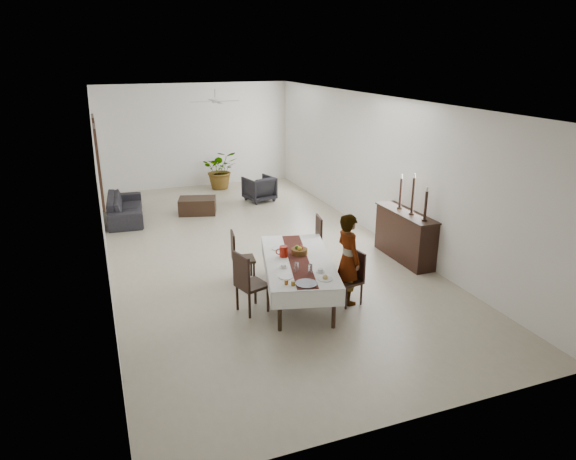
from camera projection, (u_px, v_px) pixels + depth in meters
The scene contains 86 objects.
floor at pixel (252, 248), 11.29m from camera, with size 6.00×12.00×0.00m, color #BDB396.
ceiling at pixel (249, 99), 10.23m from camera, with size 6.00×12.00×0.02m, color white.
wall_back at pixel (196, 136), 16.06m from camera, with size 6.00×0.02×3.20m, color white.
wall_front at pixel (413, 299), 5.46m from camera, with size 6.00×0.02×3.20m, color white.
wall_left at pixel (100, 190), 9.76m from camera, with size 0.02×12.00×3.20m, color white.
wall_right at pixel (376, 167), 11.76m from camera, with size 0.02×12.00×3.20m, color white.
dining_table_top at pixel (298, 261), 8.79m from camera, with size 0.96×2.30×0.05m, color black.
table_leg_fl at pixel (280, 311), 7.85m from camera, with size 0.07×0.07×0.67m, color black.
table_leg_fr at pixel (334, 308), 7.93m from camera, with size 0.07×0.07×0.67m, color black.
table_leg_bl at pixel (270, 257), 9.90m from camera, with size 0.07×0.07×0.67m, color black.
table_leg_br at pixel (313, 256), 9.98m from camera, with size 0.07×0.07×0.67m, color black.
tablecloth_top at pixel (298, 260), 8.79m from camera, with size 1.13×2.47×0.01m, color white.
tablecloth_drape_left at pixel (266, 268), 8.78m from camera, with size 0.01×2.47×0.29m, color white.
tablecloth_drape_right at pixel (330, 266), 8.89m from camera, with size 0.01×2.47×0.29m, color white.
tablecloth_drape_near at pixel (308, 299), 7.68m from camera, with size 1.13×0.01×0.29m, color white.
tablecloth_drape_far at pixel (290, 242), 9.99m from camera, with size 1.13×0.01×0.29m, color white.
table_runner at pixel (298, 259), 8.78m from camera, with size 0.33×2.39×0.00m, color #572119.
red_pitcher at pixel (284, 251), 8.86m from camera, with size 0.14×0.14×0.19m, color #98180B.
pitcher_handle at pixel (279, 252), 8.86m from camera, with size 0.11×0.11×0.02m, color maroon.
wine_glass_near at pixel (310, 269), 8.18m from camera, with size 0.07×0.07×0.16m, color silver.
wine_glass_mid at pixel (296, 267), 8.25m from camera, with size 0.07×0.07×0.16m, color white.
teacup_right at pixel (320, 270), 8.26m from camera, with size 0.09×0.09×0.06m, color white.
saucer_right at pixel (320, 272), 8.27m from camera, with size 0.14×0.14×0.01m, color silver.
teacup_left at pixel (284, 266), 8.43m from camera, with size 0.09×0.09×0.06m, color silver.
saucer_left at pixel (284, 267), 8.44m from camera, with size 0.14×0.14×0.01m, color white.
plate_near_right at pixel (325, 279), 8.00m from camera, with size 0.23×0.23×0.01m, color white.
bread_near_right at pixel (325, 277), 7.99m from camera, with size 0.09×0.09×0.09m, color tan.
plate_near_left at pixel (286, 277), 8.08m from camera, with size 0.23×0.23×0.01m, color white.
plate_far_left at pixel (278, 248), 9.25m from camera, with size 0.23×0.23×0.01m, color white.
serving_tray at pixel (306, 284), 7.84m from camera, with size 0.34×0.34×0.02m, color #3D3D42.
jam_jar_a at pixel (293, 283), 7.78m from camera, with size 0.06×0.06×0.07m, color brown.
jam_jar_b at pixel (286, 282), 7.82m from camera, with size 0.06×0.06×0.07m, color #975316.
fruit_basket at pixel (299, 251), 9.00m from camera, with size 0.29×0.29×0.10m, color brown.
fruit_red at pixel (301, 247), 8.99m from camera, with size 0.09×0.09×0.09m, color #A32410.
fruit_green at pixel (297, 247), 9.00m from camera, with size 0.08×0.08×0.08m, color #4A7723.
fruit_yellow at pixel (300, 249), 8.93m from camera, with size 0.08×0.08×0.08m, color yellow.
chair_right_near_seat at pixel (348, 281), 8.69m from camera, with size 0.39×0.39×0.04m, color black.
chair_right_near_leg_fl at pixel (361, 294), 8.71m from camera, with size 0.04×0.04×0.39m, color black.
chair_right_near_leg_fr at pixel (350, 287), 8.97m from camera, with size 0.04×0.04×0.39m, color black.
chair_right_near_leg_bl at pixel (346, 299), 8.56m from camera, with size 0.04×0.04×0.39m, color black.
chair_right_near_leg_br at pixel (335, 291), 8.82m from camera, with size 0.04×0.04×0.39m, color black.
chair_right_near_back at pixel (357, 264), 8.69m from camera, with size 0.39×0.04×0.50m, color black.
chair_right_far_seat at pixel (309, 245), 10.15m from camera, with size 0.44×0.44×0.05m, color black.
chair_right_far_leg_fl at pixel (319, 260), 10.09m from camera, with size 0.04×0.04×0.44m, color black.
chair_right_far_leg_fr at pixel (315, 253), 10.43m from camera, with size 0.04×0.04×0.44m, color black.
chair_right_far_leg_bl at pixel (301, 261), 10.03m from camera, with size 0.04×0.04×0.44m, color black.
chair_right_far_leg_br at pixel (298, 254), 10.37m from camera, with size 0.04×0.04×0.44m, color black.
chair_right_far_back at pixel (319, 230), 10.08m from camera, with size 0.44×0.04×0.57m, color black.
chair_left_near_seat at pixel (252, 285), 8.42m from camera, with size 0.45×0.45×0.05m, color black.
chair_left_near_leg_fl at pixel (237, 298), 8.53m from camera, with size 0.04×0.04×0.44m, color black.
chair_left_near_leg_fr at pixel (250, 306), 8.26m from camera, with size 0.04×0.04×0.44m, color black.
chair_left_near_leg_bl at pixel (255, 292), 8.74m from camera, with size 0.04×0.04×0.44m, color black.
chair_left_near_leg_br at pixel (268, 299), 8.47m from camera, with size 0.04×0.04×0.44m, color black.
chair_left_near_back at pixel (241, 271), 8.20m from camera, with size 0.45×0.04×0.57m, color black.
chair_left_far_seat at pixel (243, 259), 9.57m from camera, with size 0.41×0.41×0.05m, color black.
chair_left_far_leg_fl at pixel (234, 268), 9.76m from camera, with size 0.04×0.04×0.40m, color black.
chair_left_far_leg_fr at pixel (236, 275), 9.45m from camera, with size 0.04×0.04×0.40m, color black.
chair_left_far_leg_bl at pixel (251, 266), 9.83m from camera, with size 0.04×0.04×0.40m, color black.
chair_left_far_leg_br at pixel (254, 273), 9.52m from camera, with size 0.04×0.04×0.40m, color black.
chair_left_far_back at pixel (233, 246), 9.44m from camera, with size 0.41×0.04×0.52m, color black.
woman at pixel (348, 259), 8.63m from camera, with size 0.58×0.38×1.58m, color gray.
sideboard_body at pixel (405, 236), 10.56m from camera, with size 0.44×1.64×0.98m, color black.
sideboard_top at pixel (407, 213), 10.39m from camera, with size 0.48×1.71×0.03m, color black.
candlestick_near_base at pixel (424, 220), 9.85m from camera, with size 0.11×0.11×0.03m, color black.
candlestick_near_shaft at pixel (426, 205), 9.75m from camera, with size 0.05×0.05×0.55m, color black.
candlestick_near_candle at pixel (427, 189), 9.65m from camera, with size 0.04×0.04×0.09m, color beige.
candlestick_mid_base at pixel (411, 214), 10.24m from camera, with size 0.11×0.11×0.03m, color black.
candlestick_mid_shaft at pixel (413, 196), 10.11m from camera, with size 0.05×0.05×0.71m, color black.
candlestick_mid_candle at pixel (415, 176), 9.98m from camera, with size 0.04×0.04×0.09m, color #ECE6CD.
candlestick_far_base at pixel (400, 208), 10.62m from camera, with size 0.11×0.11×0.03m, color black.
candlestick_far_shaft at pixel (401, 193), 10.52m from camera, with size 0.05×0.05×0.60m, color black.
candlestick_far_candle at pixel (402, 176), 10.41m from camera, with size 0.04×0.04×0.09m, color white.
sofa at pixel (125, 207), 13.16m from camera, with size 2.13×0.83×0.62m, color #262328.
armchair at pixel (259, 189), 14.79m from camera, with size 0.76×0.78×0.71m, color #242227.
coffee_table at pixel (197, 206), 13.65m from camera, with size 0.96×0.64×0.42m, color black.
potted_plant at pixel (221, 169), 16.04m from camera, with size 1.09×0.95×1.22m, color #3B6126.
mirror_frame_near at pixel (99, 167), 11.72m from camera, with size 0.06×1.05×1.85m, color black.
mirror_glass_near at pixel (100, 167), 11.73m from camera, with size 0.01×0.90×1.70m, color white.
mirror_frame_far at pixel (97, 151), 13.57m from camera, with size 0.06×1.05×1.85m, color black.
mirror_glass_far at pixel (98, 151), 13.59m from camera, with size 0.01×0.90×1.70m, color silver.
fan_rod at pixel (215, 93), 12.92m from camera, with size 0.04×0.04×0.20m, color silver.
fan_hub at pixel (215, 101), 12.98m from camera, with size 0.16×0.16×0.08m, color white.
fan_blade_n at pixel (212, 100), 13.29m from camera, with size 0.10×0.55×0.01m, color silver.
fan_blade_s at pixel (219, 103), 12.67m from camera, with size 0.10×0.55×0.01m, color silver.
fan_blade_e at pixel (229, 101), 13.10m from camera, with size 0.55×0.10×0.01m, color silver.
fan_blade_w at pixel (202, 102), 12.87m from camera, with size 0.55×0.10×0.01m, color silver.
Camera 1 is at (-2.98, -10.13, 4.09)m, focal length 32.00 mm.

